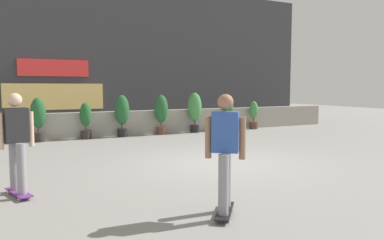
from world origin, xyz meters
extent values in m
plane|color=gray|center=(0.00, 0.00, 0.00)|extent=(48.00, 48.00, 0.00)
cube|color=gray|center=(0.00, 6.00, 0.45)|extent=(18.00, 0.40, 0.90)
cube|color=#38383D|center=(0.00, 10.00, 3.25)|extent=(20.00, 2.00, 6.50)
cube|color=#F23333|center=(-2.74, 8.96, 2.60)|extent=(2.80, 0.08, 0.70)
cube|color=#F2CC72|center=(-2.74, 8.97, 1.40)|extent=(4.00, 0.06, 1.10)
cylinder|color=#2D2823|center=(-3.62, 5.55, 0.15)|extent=(0.36, 0.36, 0.30)
cylinder|color=brown|center=(-3.62, 5.55, 0.38)|extent=(0.06, 0.06, 0.15)
ellipsoid|color=#235B2D|center=(-3.62, 5.55, 0.95)|extent=(0.49, 0.49, 1.01)
cylinder|color=#2D2823|center=(-2.11, 5.55, 0.15)|extent=(0.36, 0.36, 0.30)
cylinder|color=brown|center=(-2.11, 5.55, 0.38)|extent=(0.06, 0.06, 0.15)
ellipsoid|color=#235B2D|center=(-2.11, 5.55, 0.86)|extent=(0.40, 0.40, 0.81)
cylinder|color=black|center=(-0.82, 5.55, 0.15)|extent=(0.36, 0.36, 0.30)
cylinder|color=brown|center=(-0.82, 5.55, 0.38)|extent=(0.06, 0.06, 0.15)
ellipsoid|color=#235B2D|center=(-0.82, 5.55, 0.98)|extent=(0.52, 0.52, 1.06)
cylinder|color=brown|center=(0.70, 5.55, 0.15)|extent=(0.36, 0.36, 0.30)
cylinder|color=brown|center=(0.70, 5.55, 0.38)|extent=(0.06, 0.06, 0.15)
ellipsoid|color=#235B2D|center=(0.70, 5.55, 0.98)|extent=(0.51, 0.51, 1.05)
cylinder|color=black|center=(2.12, 5.55, 0.15)|extent=(0.36, 0.36, 0.30)
cylinder|color=brown|center=(2.12, 5.55, 0.38)|extent=(0.06, 0.06, 0.15)
ellipsoid|color=#428C47|center=(2.12, 5.55, 1.01)|extent=(0.55, 0.55, 1.13)
cylinder|color=black|center=(3.70, 5.55, 0.15)|extent=(0.36, 0.36, 0.30)
cylinder|color=brown|center=(3.70, 5.55, 0.38)|extent=(0.06, 0.06, 0.15)
ellipsoid|color=#2D6B33|center=(3.70, 5.55, 0.88)|extent=(0.42, 0.42, 0.86)
cylinder|color=brown|center=(4.98, 5.55, 0.15)|extent=(0.36, 0.36, 0.30)
cylinder|color=brown|center=(4.98, 5.55, 0.38)|extent=(0.06, 0.06, 0.15)
ellipsoid|color=#428C47|center=(4.98, 5.55, 0.82)|extent=(0.36, 0.36, 0.75)
cube|color=#72338C|center=(-4.36, -0.88, 0.07)|extent=(0.42, 0.82, 0.02)
cylinder|color=silver|center=(-4.21, -1.10, 0.03)|extent=(0.04, 0.06, 0.06)
cylinder|color=silver|center=(-4.36, -1.15, 0.03)|extent=(0.04, 0.06, 0.06)
cylinder|color=silver|center=(-4.36, -0.60, 0.03)|extent=(0.04, 0.06, 0.06)
cylinder|color=silver|center=(-4.51, -0.65, 0.03)|extent=(0.04, 0.06, 0.06)
cylinder|color=gray|center=(-4.31, -1.05, 0.49)|extent=(0.14, 0.14, 0.82)
cylinder|color=gray|center=(-4.41, -0.70, 0.49)|extent=(0.14, 0.14, 0.82)
cube|color=#262628|center=(-4.36, -0.88, 1.18)|extent=(0.40, 0.30, 0.56)
sphere|color=beige|center=(-4.36, -0.88, 1.59)|extent=(0.22, 0.22, 0.22)
cylinder|color=beige|center=(-4.13, -0.81, 1.10)|extent=(0.09, 0.09, 0.58)
cylinder|color=beige|center=(-4.58, -0.94, 1.10)|extent=(0.09, 0.09, 0.58)
cube|color=black|center=(-1.80, -3.16, 0.07)|extent=(0.64, 0.76, 0.02)
cylinder|color=silver|center=(-1.89, -3.41, 0.03)|extent=(0.06, 0.06, 0.06)
cylinder|color=silver|center=(-2.02, -3.32, 0.03)|extent=(0.06, 0.06, 0.06)
cylinder|color=silver|center=(-1.57, -3.00, 0.03)|extent=(0.06, 0.06, 0.06)
cylinder|color=silver|center=(-1.70, -2.90, 0.03)|extent=(0.06, 0.06, 0.06)
cylinder|color=gray|center=(-1.91, -3.30, 0.49)|extent=(0.14, 0.14, 0.82)
cylinder|color=gray|center=(-1.69, -3.02, 0.49)|extent=(0.14, 0.14, 0.82)
cube|color=#3359B2|center=(-1.80, -3.16, 1.18)|extent=(0.41, 0.38, 0.56)
sphere|color=#9E7051|center=(-1.80, -3.16, 1.59)|extent=(0.22, 0.22, 0.22)
cylinder|color=#9E7051|center=(-1.61, -3.30, 1.10)|extent=(0.09, 0.09, 0.58)
cylinder|color=#9E7051|center=(-1.98, -3.02, 1.10)|extent=(0.09, 0.09, 0.58)
camera|label=1|loc=(-4.42, -7.44, 1.78)|focal=34.38mm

